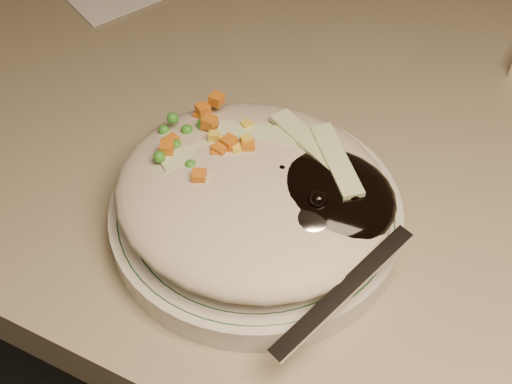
% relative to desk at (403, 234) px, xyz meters
% --- Properties ---
extents(desk, '(1.40, 0.70, 0.74)m').
position_rel_desk_xyz_m(desk, '(0.00, 0.00, 0.00)').
color(desk, gray).
rests_on(desk, ground).
extents(plate, '(0.21, 0.21, 0.02)m').
position_rel_desk_xyz_m(plate, '(-0.07, -0.21, 0.21)').
color(plate, beige).
rests_on(plate, desk).
extents(plate_rim, '(0.20, 0.20, 0.00)m').
position_rel_desk_xyz_m(plate_rim, '(-0.07, -0.21, 0.22)').
color(plate_rim, '#144723').
rests_on(plate_rim, plate).
extents(meal, '(0.21, 0.19, 0.05)m').
position_rel_desk_xyz_m(meal, '(-0.07, -0.21, 0.24)').
color(meal, '#BBB098').
rests_on(meal, plate).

